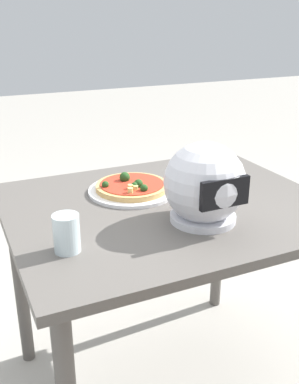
{
  "coord_description": "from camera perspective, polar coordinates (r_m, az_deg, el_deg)",
  "views": [
    {
      "loc": [
        0.62,
        1.21,
        1.34
      ],
      "look_at": [
        0.03,
        -0.07,
        0.78
      ],
      "focal_mm": 42.21,
      "sensor_mm": 36.0,
      "label": 1
    }
  ],
  "objects": [
    {
      "name": "pizza_plate",
      "position": [
        1.57,
        -2.22,
        0.18
      ],
      "size": [
        0.3,
        0.3,
        0.01
      ],
      "primitive_type": "cylinder",
      "color": "white",
      "rests_on": "dining_table"
    },
    {
      "name": "pizza",
      "position": [
        1.56,
        -2.25,
        0.78
      ],
      "size": [
        0.25,
        0.25,
        0.05
      ],
      "color": "tan",
      "rests_on": "pizza_plate"
    },
    {
      "name": "motorcycle_helmet",
      "position": [
        1.32,
        6.97,
        0.93
      ],
      "size": [
        0.24,
        0.24,
        0.24
      ],
      "color": "silver",
      "rests_on": "dining_table"
    },
    {
      "name": "dining_table",
      "position": [
        1.52,
        2.29,
        -4.82
      ],
      "size": [
        1.03,
        0.84,
        0.76
      ],
      "color": "#5B5651",
      "rests_on": "ground"
    },
    {
      "name": "drinking_glass",
      "position": [
        1.19,
        -10.44,
        -5.16
      ],
      "size": [
        0.07,
        0.07,
        0.1
      ],
      "primitive_type": "cylinder",
      "color": "silver",
      "rests_on": "dining_table"
    },
    {
      "name": "ground_plane",
      "position": [
        1.91,
        1.98,
        -22.91
      ],
      "size": [
        14.0,
        14.0,
        0.0
      ],
      "primitive_type": "plane",
      "color": "#B2ADA3"
    }
  ]
}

